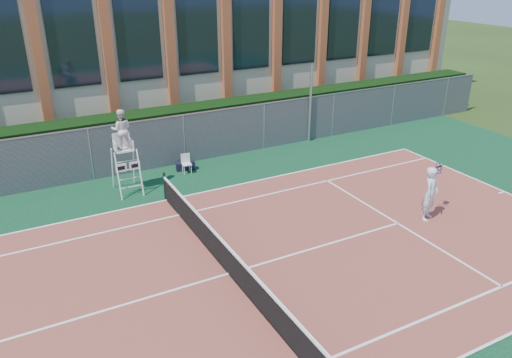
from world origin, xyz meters
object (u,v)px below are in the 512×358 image
steel_pole (310,104)px  plastic_chair (186,162)px  tennis_player (430,193)px  umpire_chair (122,132)px

steel_pole → plastic_chair: size_ratio=4.73×
plastic_chair → tennis_player: (5.89, -7.94, 0.51)m
umpire_chair → plastic_chair: umpire_chair is taller
steel_pole → tennis_player: size_ratio=2.00×
plastic_chair → tennis_player: size_ratio=0.42×
steel_pole → umpire_chair: bearing=-170.2°
umpire_chair → tennis_player: 11.33m
umpire_chair → plastic_chair: (2.70, 0.70, -1.95)m
umpire_chair → tennis_player: umpire_chair is taller
umpire_chair → tennis_player: size_ratio=1.74×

